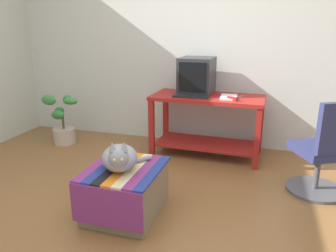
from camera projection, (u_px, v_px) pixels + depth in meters
ground_plane at (128, 222)px, 2.57m from camera, size 14.00×14.00×0.00m
back_wall at (191, 41)px, 4.06m from camera, size 8.00×0.10×2.60m
desk at (207, 115)px, 3.80m from camera, size 1.29×0.62×0.71m
tv_monitor at (197, 76)px, 3.81m from camera, size 0.39×0.44×0.42m
keyboard at (191, 96)px, 3.66m from camera, size 0.41×0.17×0.02m
book at (229, 97)px, 3.62m from camera, size 0.19×0.30×0.02m
ottoman_with_blanket at (125, 191)px, 2.64m from camera, size 0.57×0.67×0.40m
cat at (120, 158)px, 2.52m from camera, size 0.39×0.47×0.27m
potted_plant at (63, 125)px, 4.25m from camera, size 0.48×0.35×0.65m
office_chair at (324, 155)px, 2.89m from camera, size 0.57×0.57×0.89m
stapler at (232, 99)px, 3.49m from camera, size 0.12×0.08×0.04m
pen at (240, 97)px, 3.67m from camera, size 0.06×0.13×0.01m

